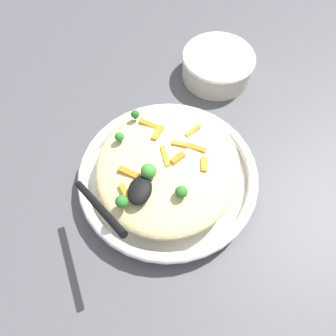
{
  "coord_description": "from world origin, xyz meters",
  "views": [
    {
      "loc": [
        -0.32,
        -0.07,
        0.63
      ],
      "look_at": [
        0.0,
        0.0,
        0.06
      ],
      "focal_mm": 37.09,
      "sensor_mm": 36.0,
      "label": 1
    }
  ],
  "objects": [
    {
      "name": "carrot_piece_5",
      "position": [
        0.0,
        -0.07,
        0.1
      ],
      "size": [
        0.03,
        0.01,
        0.01
      ],
      "primitive_type": "cube",
      "rotation": [
        0.0,
        0.0,
        0.15
      ],
      "color": "orange",
      "rests_on": "pasta_mound"
    },
    {
      "name": "carrot_piece_6",
      "position": [
        0.07,
        0.05,
        0.09
      ],
      "size": [
        0.02,
        0.04,
        0.01
      ],
      "primitive_type": "cube",
      "rotation": [
        0.0,
        0.0,
        4.45
      ],
      "color": "orange",
      "rests_on": "pasta_mound"
    },
    {
      "name": "carrot_piece_3",
      "position": [
        -0.0,
        0.01,
        0.1
      ],
      "size": [
        0.04,
        0.03,
        0.01
      ],
      "primitive_type": "cube",
      "rotation": [
        0.0,
        0.0,
        3.6
      ],
      "color": "orange",
      "rests_on": "pasta_mound"
    },
    {
      "name": "companion_bowl",
      "position": [
        0.32,
        -0.05,
        0.04
      ],
      "size": [
        0.17,
        0.17,
        0.06
      ],
      "color": "beige",
      "rests_on": "ground_plane"
    },
    {
      "name": "carrot_piece_8",
      "position": [
        0.07,
        -0.03,
        0.1
      ],
      "size": [
        0.03,
        0.03,
        0.01
      ],
      "primitive_type": "cube",
      "rotation": [
        0.0,
        0.0,
        2.52
      ],
      "color": "orange",
      "rests_on": "pasta_mound"
    },
    {
      "name": "serving_bowl",
      "position": [
        0.0,
        0.0,
        0.03
      ],
      "size": [
        0.35,
        0.35,
        0.05
      ],
      "color": "white",
      "rests_on": "ground_plane"
    },
    {
      "name": "carrot_piece_4",
      "position": [
        0.03,
        -0.02,
        0.1
      ],
      "size": [
        0.01,
        0.03,
        0.01
      ],
      "primitive_type": "cube",
      "rotation": [
        0.0,
        0.0,
        1.56
      ],
      "color": "orange",
      "rests_on": "pasta_mound"
    },
    {
      "name": "carrot_piece_2",
      "position": [
        -0.05,
        0.06,
        0.1
      ],
      "size": [
        0.02,
        0.04,
        0.01
      ],
      "primitive_type": "cube",
      "rotation": [
        0.0,
        0.0,
        4.47
      ],
      "color": "orange",
      "rests_on": "pasta_mound"
    },
    {
      "name": "pasta_mound",
      "position": [
        0.0,
        0.0,
        0.07
      ],
      "size": [
        0.29,
        0.27,
        0.06
      ],
      "primitive_type": "ellipsoid",
      "color": "#DBC689",
      "rests_on": "serving_bowl"
    },
    {
      "name": "broccoli_floret_4",
      "position": [
        0.08,
        0.08,
        0.1
      ],
      "size": [
        0.02,
        0.02,
        0.02
      ],
      "color": "#205B1C",
      "rests_on": "pasta_mound"
    },
    {
      "name": "carrot_piece_7",
      "position": [
        0.05,
        0.03,
        0.1
      ],
      "size": [
        0.04,
        0.02,
        0.01
      ],
      "primitive_type": "cube",
      "rotation": [
        0.0,
        0.0,
        2.91
      ],
      "color": "orange",
      "rests_on": "pasta_mound"
    },
    {
      "name": "serving_spoon",
      "position": [
        -0.1,
        0.05,
        0.12
      ],
      "size": [
        0.14,
        0.13,
        0.09
      ],
      "color": "black",
      "rests_on": "pasta_mound"
    },
    {
      "name": "broccoli_floret_1",
      "position": [
        0.02,
        0.1,
        0.1
      ],
      "size": [
        0.02,
        0.02,
        0.02
      ],
      "color": "#296820",
      "rests_on": "pasta_mound"
    },
    {
      "name": "carrot_piece_1",
      "position": [
        -0.0,
        -0.02,
        0.1
      ],
      "size": [
        0.03,
        0.02,
        0.01
      ],
      "primitive_type": "cube",
      "rotation": [
        0.0,
        0.0,
        5.67
      ],
      "color": "orange",
      "rests_on": "pasta_mound"
    },
    {
      "name": "ground_plane",
      "position": [
        0.0,
        0.0,
        0.0
      ],
      "size": [
        2.4,
        2.4,
        0.0
      ],
      "primitive_type": "plane",
      "color": "#4C4C51"
    },
    {
      "name": "carrot_piece_9",
      "position": [
        0.03,
        -0.04,
        0.1
      ],
      "size": [
        0.01,
        0.04,
        0.01
      ],
      "primitive_type": "cube",
      "rotation": [
        0.0,
        0.0,
        1.44
      ],
      "color": "orange",
      "rests_on": "pasta_mound"
    },
    {
      "name": "broccoli_floret_0",
      "position": [
        -0.11,
        0.05,
        0.11
      ],
      "size": [
        0.02,
        0.02,
        0.03
      ],
      "color": "#296820",
      "rests_on": "pasta_mound"
    },
    {
      "name": "broccoli_floret_3",
      "position": [
        -0.04,
        0.02,
        0.11
      ],
      "size": [
        0.03,
        0.03,
        0.03
      ],
      "color": "#377928",
      "rests_on": "pasta_mound"
    },
    {
      "name": "broccoli_floret_2",
      "position": [
        -0.07,
        -0.04,
        0.11
      ],
      "size": [
        0.02,
        0.02,
        0.03
      ],
      "color": "#296820",
      "rests_on": "pasta_mound"
    },
    {
      "name": "carrot_piece_0",
      "position": [
        -0.08,
        0.06,
        0.09
      ],
      "size": [
        0.03,
        0.03,
        0.01
      ],
      "primitive_type": "cube",
      "rotation": [
        0.0,
        0.0,
        0.71
      ],
      "color": "orange",
      "rests_on": "pasta_mound"
    }
  ]
}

